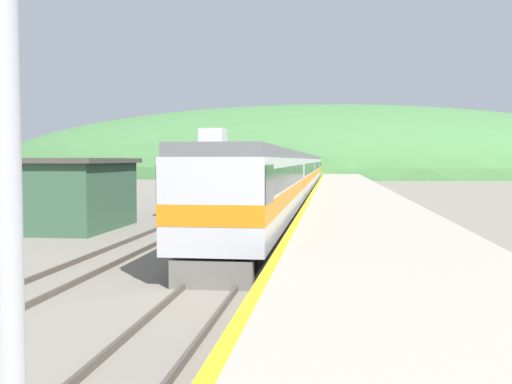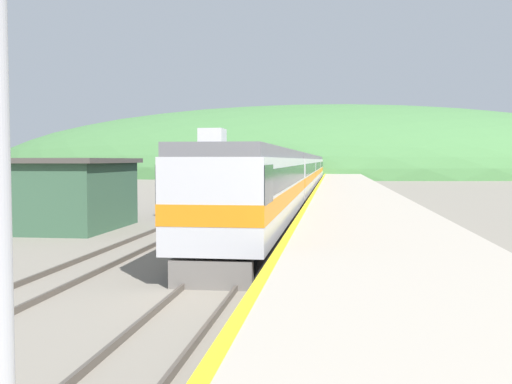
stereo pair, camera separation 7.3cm
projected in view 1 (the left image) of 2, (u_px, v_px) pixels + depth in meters
The scene contains 11 objects.
track_main at pixel (303, 190), 66.61m from camera, with size 1.52×180.00×0.16m.
track_siding at pixel (262, 190), 67.18m from camera, with size 1.52×180.00×0.16m.
platform at pixel (351, 197), 46.18m from camera, with size 5.92×140.00×1.15m.
distant_hills at pixel (317, 175), 132.86m from camera, with size 153.82×69.22×30.82m.
station_shed at pixel (39, 193), 29.98m from camera, with size 8.41×7.27×3.54m.
express_train_lead_car at pixel (259, 190), 26.26m from camera, with size 2.94×21.75×4.30m.
carriage_second at pixel (293, 176), 49.11m from camera, with size 2.93×22.16×3.94m.
carriage_third at pixel (305, 171), 71.94m from camera, with size 2.93×22.16×3.94m.
carriage_fourth at pixel (311, 168), 94.77m from camera, with size 2.93×22.16×3.94m.
carriage_fifth at pixel (315, 167), 117.60m from camera, with size 2.93×22.16×3.94m.
siding_train at pixel (236, 180), 48.63m from camera, with size 2.90×29.08×3.57m.
Camera 1 is at (3.17, 3.35, 3.46)m, focal length 42.00 mm.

